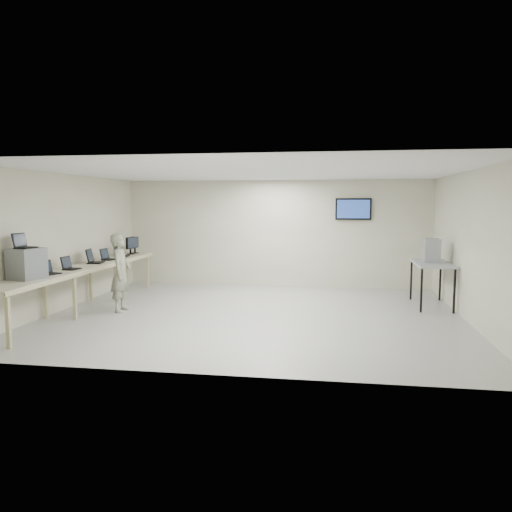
% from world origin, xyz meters
% --- Properties ---
extents(room, '(8.01, 7.01, 2.81)m').
position_xyz_m(room, '(0.03, 0.06, 1.41)').
color(room, '#96978F').
rests_on(room, ground).
extents(workbench, '(0.76, 6.00, 0.90)m').
position_xyz_m(workbench, '(-3.59, 0.00, 0.83)').
color(workbench, '#BEB698').
rests_on(workbench, ground).
extents(equipment_box, '(0.55, 0.60, 0.53)m').
position_xyz_m(equipment_box, '(-3.65, -1.80, 1.17)').
color(equipment_box, slate).
rests_on(equipment_box, workbench).
extents(laptop_on_box, '(0.30, 0.36, 0.26)m').
position_xyz_m(laptop_on_box, '(-3.70, -1.80, 1.50)').
color(laptop_on_box, black).
rests_on(laptop_on_box, equipment_box).
extents(laptop_0, '(0.37, 0.39, 0.26)m').
position_xyz_m(laptop_0, '(-3.63, -1.22, 0.97)').
color(laptop_0, black).
rests_on(laptop_0, workbench).
extents(laptop_1, '(0.29, 0.35, 0.26)m').
position_xyz_m(laptop_1, '(-3.60, -0.52, 0.97)').
color(laptop_1, black).
rests_on(laptop_1, workbench).
extents(laptop_2, '(0.38, 0.44, 0.31)m').
position_xyz_m(laptop_2, '(-3.63, 0.55, 0.98)').
color(laptop_2, black).
rests_on(laptop_2, workbench).
extents(laptop_3, '(0.31, 0.36, 0.26)m').
position_xyz_m(laptop_3, '(-3.61, 1.17, 0.97)').
color(laptop_3, black).
rests_on(laptop_3, workbench).
extents(laptop_4, '(0.35, 0.41, 0.29)m').
position_xyz_m(laptop_4, '(-3.62, 1.89, 0.98)').
color(laptop_4, black).
rests_on(laptop_4, workbench).
extents(monitor_near, '(0.20, 0.45, 0.45)m').
position_xyz_m(monitor_near, '(-3.60, 2.46, 1.17)').
color(monitor_near, black).
rests_on(monitor_near, workbench).
extents(monitor_far, '(0.19, 0.43, 0.42)m').
position_xyz_m(monitor_far, '(-3.60, 2.75, 1.15)').
color(monitor_far, black).
rests_on(monitor_far, workbench).
extents(soldier, '(0.44, 0.62, 1.59)m').
position_xyz_m(soldier, '(-2.73, -0.08, 0.80)').
color(soldier, gray).
rests_on(soldier, ground).
extents(side_table, '(0.73, 1.57, 0.94)m').
position_xyz_m(side_table, '(3.60, 1.45, 0.87)').
color(side_table, '#989FA8').
rests_on(side_table, ground).
extents(storage_bins, '(0.32, 0.36, 0.51)m').
position_xyz_m(storage_bins, '(3.58, 1.45, 1.20)').
color(storage_bins, '#9EA4AF').
rests_on(storage_bins, side_table).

